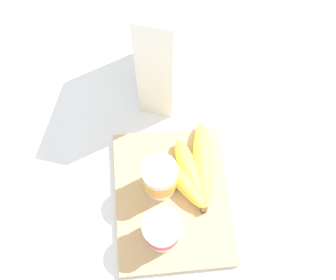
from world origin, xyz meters
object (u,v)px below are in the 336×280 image
object	(u,v)px
cereal_box	(165,37)
yogurt_cup_back	(160,178)
banana_bunch	(192,171)
cutting_board	(173,197)
yogurt_cup_front	(162,231)

from	to	relation	value
cereal_box	yogurt_cup_back	xyz separation A→B (m)	(-0.26, 0.04, -0.08)
cereal_box	yogurt_cup_back	size ratio (longest dim) A/B	3.01
yogurt_cup_back	banana_bunch	xyz separation A→B (m)	(0.02, -0.07, -0.03)
cereal_box	banana_bunch	size ratio (longest dim) A/B	1.53
cutting_board	banana_bunch	xyz separation A→B (m)	(0.04, -0.04, 0.03)
cutting_board	banana_bunch	size ratio (longest dim) A/B	1.50
cereal_box	yogurt_cup_front	world-z (taller)	cereal_box
cutting_board	cereal_box	size ratio (longest dim) A/B	0.98
yogurt_cup_front	yogurt_cup_back	xyz separation A→B (m)	(0.10, -0.00, 0.00)
cereal_box	banana_bunch	xyz separation A→B (m)	(-0.24, -0.03, -0.11)
banana_bunch	cutting_board	bearing A→B (deg)	134.52
yogurt_cup_front	cereal_box	bearing A→B (deg)	-6.28
yogurt_cup_front	banana_bunch	distance (m)	0.14
cutting_board	yogurt_cup_front	xyz separation A→B (m)	(-0.07, 0.03, 0.05)
cereal_box	banana_bunch	distance (m)	0.27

